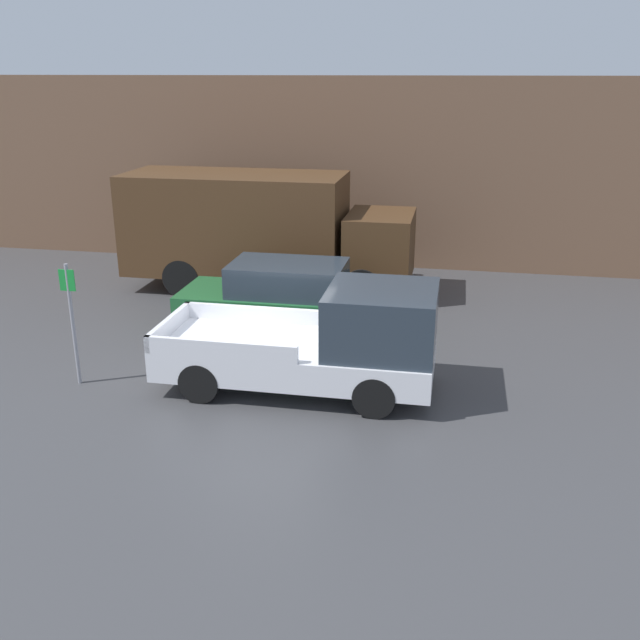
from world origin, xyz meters
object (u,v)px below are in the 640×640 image
(delivery_truck, at_px, (258,228))
(car, at_px, (284,297))
(pickup_truck, at_px, (326,343))
(parking_sign, at_px, (72,318))

(delivery_truck, bearing_deg, car, -64.90)
(pickup_truck, relative_size, parking_sign, 2.16)
(pickup_truck, height_order, delivery_truck, delivery_truck)
(pickup_truck, xyz_separation_m, car, (-1.50, 2.91, -0.13))
(pickup_truck, distance_m, parking_sign, 4.73)
(car, bearing_deg, pickup_truck, -62.71)
(pickup_truck, height_order, parking_sign, parking_sign)
(car, height_order, parking_sign, parking_sign)
(car, distance_m, parking_sign, 4.76)
(car, height_order, delivery_truck, delivery_truck)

